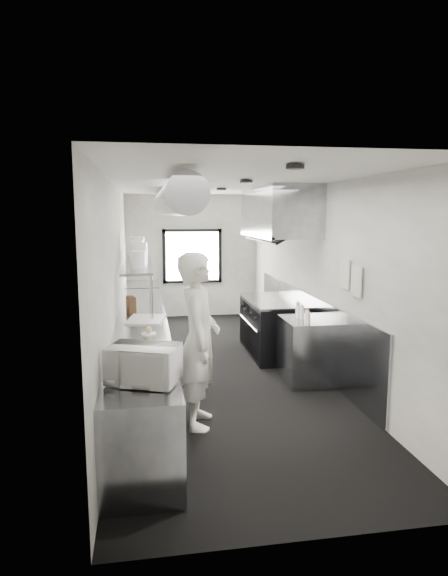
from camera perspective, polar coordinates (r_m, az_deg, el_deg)
name	(u,v)px	position (r m, az deg, el deg)	size (l,w,h in m)	color
floor	(219,369)	(7.55, -0.61, -9.54)	(3.00, 8.00, 0.01)	black
ceiling	(219,184)	(7.18, -0.64, 12.18)	(3.00, 8.00, 0.01)	silver
wall_back	(192,256)	(11.18, -3.75, 3.77)	(3.00, 0.02, 2.80)	silver
wall_front	(307,357)	(3.42, 9.75, -7.96)	(3.00, 0.02, 2.80)	silver
wall_left	(116,281)	(7.16, -12.57, 0.75)	(0.02, 8.00, 2.80)	silver
wall_right	(315,277)	(7.61, 10.62, 1.27)	(0.02, 8.00, 2.80)	silver
wall_cladding	(306,326)	(8.03, 9.58, -4.47)	(0.03, 5.50, 1.10)	gray
hvac_duct	(169,202)	(7.50, -6.49, 10.07)	(0.40, 0.40, 6.40)	#97989F
service_window	(192,256)	(11.15, -3.74, 3.76)	(1.36, 0.05, 1.25)	white
exhaust_hood	(278,212)	(8.09, 6.39, 8.84)	(0.81, 2.20, 0.88)	gray
prep_counter	(142,354)	(6.86, -9.58, -7.63)	(0.70, 6.00, 0.90)	gray
pass_shelf	(138,265)	(8.13, -10.05, 2.72)	(0.45, 3.00, 0.68)	gray
range	(273,327)	(8.29, 5.77, -4.54)	(0.88, 1.60, 0.94)	black
bottle_station	(306,350)	(7.04, 9.65, -7.22)	(0.65, 0.80, 0.90)	gray
far_work_table	(143,305)	(10.46, -9.55, -1.93)	(0.70, 1.20, 0.90)	gray
notice_sheet_a	(345,274)	(6.47, 14.03, 1.63)	(0.02, 0.28, 0.38)	silver
notice_sheet_b	(356,281)	(6.15, 15.30, 0.76)	(0.02, 0.28, 0.38)	silver
line_cook	(199,340)	(5.42, -2.98, -6.15)	(0.72, 0.47, 1.96)	silver
microwave	(143,364)	(4.35, -9.47, -8.84)	(0.56, 0.42, 0.33)	white
deli_tub_a	(126,367)	(4.69, -11.49, -9.12)	(0.14, 0.14, 0.10)	beige
deli_tub_b	(121,360)	(4.91, -11.99, -8.26)	(0.15, 0.15, 0.10)	beige
newspaper	(157,352)	(5.27, -7.89, -7.51)	(0.32, 0.41, 0.01)	silver
small_plate	(149,334)	(6.06, -8.85, -5.33)	(0.18, 0.18, 0.02)	white
pastry	(149,330)	(6.05, -8.86, -4.88)	(0.08, 0.08, 0.08)	tan
cutting_board	(146,319)	(6.87, -9.15, -3.64)	(0.48, 0.64, 0.02)	silver
knife_block	(131,305)	(7.37, -10.87, -1.94)	(0.10, 0.22, 0.25)	#52351D
plate_stack_a	(138,259)	(7.34, -10.03, 3.34)	(0.22, 0.22, 0.25)	white
plate_stack_b	(139,253)	(7.89, -9.97, 4.04)	(0.26, 0.26, 0.34)	white
plate_stack_c	(136,251)	(8.42, -10.26, 4.32)	(0.24, 0.24, 0.34)	white
plate_stack_d	(137,247)	(8.90, -10.15, 4.72)	(0.25, 0.25, 0.39)	white
squeeze_bottle_a	(308,318)	(6.62, 9.89, -3.51)	(0.05, 0.05, 0.16)	silver
squeeze_bottle_b	(307,316)	(6.74, 9.72, -3.25)	(0.06, 0.06, 0.17)	silver
squeeze_bottle_c	(302,312)	(6.92, 9.15, -2.81)	(0.06, 0.06, 0.19)	silver
squeeze_bottle_d	(298,312)	(7.01, 8.71, -2.76)	(0.06, 0.06, 0.17)	silver
squeeze_bottle_e	(298,309)	(7.15, 8.67, -2.43)	(0.06, 0.06, 0.19)	silver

